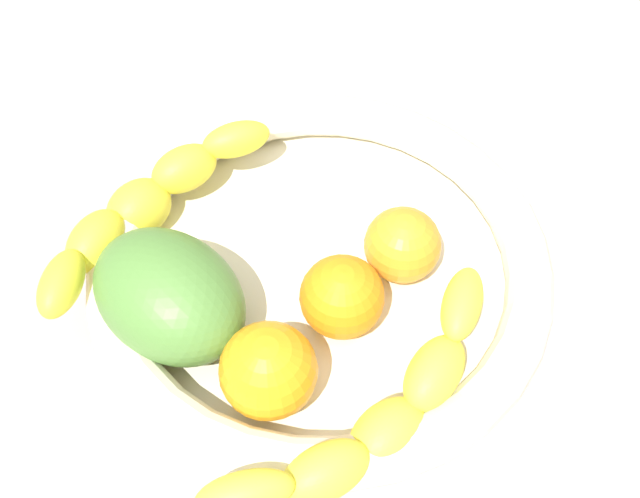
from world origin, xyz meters
TOP-DOWN VIEW (x-y plane):
  - kitchen_counter at (0.00, 0.00)cm, footprint 120.00×120.00cm
  - fruit_bowl at (0.00, 0.00)cm, footprint 31.63×31.63cm
  - banana_draped_left at (-6.93, -10.26)cm, footprint 22.88×8.14cm
  - banana_draped_right at (-5.05, 11.86)cm, footprint 21.89×6.82cm
  - orange_front at (4.07, -3.88)cm, footprint 5.28×5.28cm
  - orange_mid_left at (-8.83, -3.42)cm, footprint 5.99×5.99cm
  - orange_mid_right at (-1.86, -3.42)cm, footprint 5.54×5.54cm
  - mango_green at (-9.18, 4.74)cm, footprint 8.32×11.09cm

SIDE VIEW (x-z plane):
  - kitchen_counter at x=0.00cm, z-range 0.00..3.00cm
  - fruit_bowl at x=0.00cm, z-range 3.09..8.21cm
  - orange_front at x=4.07cm, z-range 4.93..10.21cm
  - orange_mid_right at x=-1.86cm, z-range 4.93..10.46cm
  - banana_draped_right at x=-5.05cm, z-range 5.23..10.46cm
  - orange_mid_left at x=-8.83cm, z-range 4.93..10.92cm
  - banana_draped_left at x=-6.93cm, z-range 5.20..10.69cm
  - mango_green at x=-9.18cm, z-range 4.93..11.89cm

